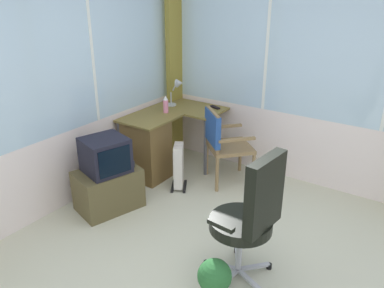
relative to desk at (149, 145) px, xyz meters
The scene contains 12 objects.
north_window_panel 1.51m from the desk, 164.12° to the left, with size 4.25×0.07×2.53m.
east_window_panel 2.14m from the desk, 60.53° to the right, with size 0.07×4.03×2.53m.
curtain_corner 1.18m from the desk, 14.13° to the left, with size 0.30×0.07×2.43m, color olive.
desk is the anchor object (origin of this frame).
desk_lamp 0.86m from the desk, ahead, with size 0.23×0.20×0.34m.
tv_remote 0.97m from the desk, 29.86° to the right, with size 0.04×0.15×0.02m, color black.
spray_bottle 0.54m from the desk, ahead, with size 0.06×0.06×0.22m.
wooden_armchair 0.88m from the desk, 66.34° to the right, with size 0.68×0.68×0.90m.
office_chair 2.10m from the desk, 117.88° to the right, with size 0.61×0.58×1.12m.
tv_on_stand 0.83m from the desk, behind, with size 0.74×0.60×0.80m.
space_heater 0.48m from the desk, 93.78° to the right, with size 0.33×0.29×0.54m.
potted_plant 2.19m from the desk, 127.18° to the right, with size 0.26×0.26×0.35m.
Camera 1 is at (-2.13, -1.20, 2.27)m, focal length 36.71 mm.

